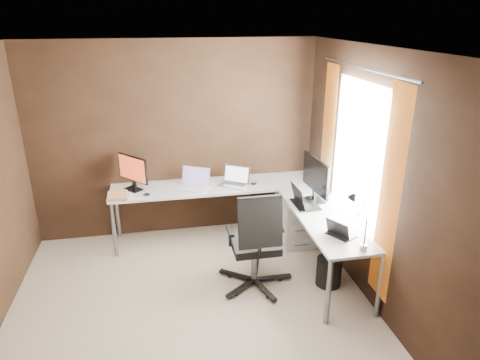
% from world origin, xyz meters
% --- Properties ---
extents(room, '(3.60, 3.60, 2.50)m').
position_xyz_m(room, '(0.34, 0.07, 1.28)').
color(room, beige).
rests_on(room, ground).
extents(desk, '(2.65, 2.25, 0.73)m').
position_xyz_m(desk, '(0.84, 1.04, 0.68)').
color(desk, white).
rests_on(desk, ground).
extents(drawer_pedestal, '(0.42, 0.50, 0.60)m').
position_xyz_m(drawer_pedestal, '(1.43, 1.15, 0.30)').
color(drawer_pedestal, white).
rests_on(drawer_pedestal, ground).
extents(monitor_left, '(0.35, 0.39, 0.43)m').
position_xyz_m(monitor_left, '(-0.55, 1.55, 0.97)').
color(monitor_left, black).
rests_on(monitor_left, desk).
extents(monitor_right, '(0.17, 0.64, 0.52)m').
position_xyz_m(monitor_right, '(1.52, 0.79, 1.02)').
color(monitor_right, black).
rests_on(monitor_right, desk).
extents(laptop_white, '(0.45, 0.41, 0.24)m').
position_xyz_m(laptop_white, '(0.19, 1.47, 0.78)').
color(laptop_white, white).
rests_on(laptop_white, desk).
extents(laptop_silver, '(0.43, 0.40, 0.23)m').
position_xyz_m(laptop_silver, '(0.71, 1.46, 0.78)').
color(laptop_silver, silver).
rests_on(laptop_silver, desk).
extents(laptop_black_big, '(0.27, 0.37, 0.24)m').
position_xyz_m(laptop_black_big, '(1.34, 0.69, 0.78)').
color(laptop_black_big, black).
rests_on(laptop_black_big, desk).
extents(laptop_black_small, '(0.29, 0.32, 0.18)m').
position_xyz_m(laptop_black_small, '(1.46, -0.06, 0.77)').
color(laptop_black_small, black).
rests_on(laptop_black_small, desk).
extents(book_stack, '(0.26, 0.21, 0.08)m').
position_xyz_m(book_stack, '(-0.73, 1.30, 0.77)').
color(book_stack, '#A77F5A').
rests_on(book_stack, desk).
extents(mouse_left, '(0.08, 0.05, 0.03)m').
position_xyz_m(mouse_left, '(-0.40, 1.32, 0.75)').
color(mouse_left, black).
rests_on(mouse_left, desk).
extents(mouse_corner, '(0.08, 0.06, 0.03)m').
position_xyz_m(mouse_corner, '(0.94, 1.41, 0.75)').
color(mouse_corner, black).
rests_on(mouse_corner, desk).
extents(desk_lamp, '(0.18, 0.21, 0.53)m').
position_xyz_m(desk_lamp, '(1.51, -0.29, 1.06)').
color(desk_lamp, slate).
rests_on(desk_lamp, desk).
extents(office_chair, '(0.63, 0.63, 1.12)m').
position_xyz_m(office_chair, '(0.71, 0.31, 0.33)').
color(office_chair, black).
rests_on(office_chair, ground).
extents(wastebasket, '(0.36, 0.36, 0.31)m').
position_xyz_m(wastebasket, '(1.50, 0.19, 0.16)').
color(wastebasket, black).
rests_on(wastebasket, ground).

